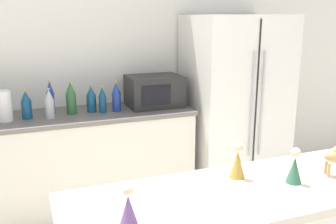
# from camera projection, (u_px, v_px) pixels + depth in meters

# --- Properties ---
(wall_back) EXTENTS (8.00, 0.06, 2.55)m
(wall_back) POSITION_uv_depth(u_px,v_px,m) (119.00, 61.00, 3.54)
(wall_back) COLOR white
(wall_back) RESTS_ON ground_plane
(back_counter) EXTENTS (1.91, 0.63, 0.89)m
(back_counter) POSITION_uv_depth(u_px,v_px,m) (84.00, 162.00, 3.29)
(back_counter) COLOR silver
(back_counter) RESTS_ON ground_plane
(refrigerator) EXTENTS (0.90, 0.75, 1.70)m
(refrigerator) POSITION_uv_depth(u_px,v_px,m) (234.00, 105.00, 3.63)
(refrigerator) COLOR silver
(refrigerator) RESTS_ON ground_plane
(paper_towel_roll) EXTENTS (0.12, 0.12, 0.24)m
(paper_towel_roll) POSITION_uv_depth(u_px,v_px,m) (4.00, 106.00, 2.91)
(paper_towel_roll) COLOR white
(paper_towel_roll) RESTS_ON back_counter
(microwave) EXTENTS (0.48, 0.37, 0.28)m
(microwave) POSITION_uv_depth(u_px,v_px,m) (154.00, 91.00, 3.40)
(microwave) COLOR black
(microwave) RESTS_ON back_counter
(back_bottle_0) EXTENTS (0.08, 0.08, 0.23)m
(back_bottle_0) POSITION_uv_depth(u_px,v_px,m) (91.00, 99.00, 3.21)
(back_bottle_0) COLOR navy
(back_bottle_0) RESTS_ON back_counter
(back_bottle_1) EXTENTS (0.06, 0.06, 0.30)m
(back_bottle_1) POSITION_uv_depth(u_px,v_px,m) (50.00, 98.00, 3.10)
(back_bottle_1) COLOR navy
(back_bottle_1) RESTS_ON back_counter
(back_bottle_2) EXTENTS (0.08, 0.08, 0.26)m
(back_bottle_2) POSITION_uv_depth(u_px,v_px,m) (116.00, 97.00, 3.22)
(back_bottle_2) COLOR navy
(back_bottle_2) RESTS_ON back_counter
(back_bottle_3) EXTENTS (0.08, 0.08, 0.28)m
(back_bottle_3) POSITION_uv_depth(u_px,v_px,m) (71.00, 98.00, 3.13)
(back_bottle_3) COLOR #2D6033
(back_bottle_3) RESTS_ON back_counter
(back_bottle_4) EXTENTS (0.08, 0.08, 0.24)m
(back_bottle_4) POSITION_uv_depth(u_px,v_px,m) (26.00, 105.00, 2.98)
(back_bottle_4) COLOR navy
(back_bottle_4) RESTS_ON back_counter
(back_bottle_5) EXTENTS (0.07, 0.07, 0.24)m
(back_bottle_5) POSITION_uv_depth(u_px,v_px,m) (49.00, 104.00, 3.00)
(back_bottle_5) COLOR #B2B7BC
(back_bottle_5) RESTS_ON back_counter
(back_bottle_6) EXTENTS (0.06, 0.06, 0.23)m
(back_bottle_6) POSITION_uv_depth(u_px,v_px,m) (103.00, 100.00, 3.18)
(back_bottle_6) COLOR navy
(back_bottle_6) RESTS_ON back_counter
(wise_man_figurine_blue) EXTENTS (0.07, 0.07, 0.16)m
(wise_man_figurine_blue) POSITION_uv_depth(u_px,v_px,m) (238.00, 163.00, 1.59)
(wise_man_figurine_blue) COLOR #B28933
(wise_man_figurine_blue) RESTS_ON bar_counter
(wise_man_figurine_crimson) EXTENTS (0.06, 0.06, 0.14)m
(wise_man_figurine_crimson) POSITION_uv_depth(u_px,v_px,m) (128.00, 207.00, 1.24)
(wise_man_figurine_crimson) COLOR #6B4784
(wise_man_figurine_crimson) RESTS_ON bar_counter
(wise_man_figurine_purple) EXTENTS (0.07, 0.07, 0.15)m
(wise_man_figurine_purple) POSITION_uv_depth(u_px,v_px,m) (294.00, 168.00, 1.54)
(wise_man_figurine_purple) COLOR #33664C
(wise_man_figurine_purple) RESTS_ON bar_counter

